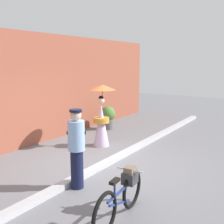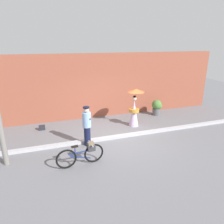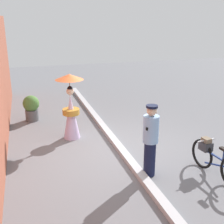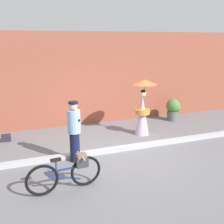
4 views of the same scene
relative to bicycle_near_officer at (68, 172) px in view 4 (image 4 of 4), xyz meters
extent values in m
plane|color=slate|center=(1.85, 1.58, -0.41)|extent=(30.00, 30.00, 0.00)
cube|color=brown|center=(1.85, 4.65, 1.31)|extent=(14.00, 0.40, 3.45)
cube|color=#B2B2B7|center=(1.85, 1.58, -0.35)|extent=(14.00, 0.20, 0.12)
torus|color=black|center=(0.40, 0.04, -0.07)|extent=(0.70, 0.13, 0.70)
torus|color=black|center=(-0.56, -0.05, -0.07)|extent=(0.70, 0.13, 0.70)
cube|color=navy|center=(-0.08, -0.01, 0.08)|extent=(0.81, 0.11, 0.04)
cube|color=navy|center=(-0.08, -0.01, -0.11)|extent=(0.71, 0.10, 0.26)
cylinder|color=navy|center=(-0.25, -0.02, 0.19)|extent=(0.03, 0.03, 0.29)
cube|color=black|center=(-0.25, -0.02, 0.33)|extent=(0.23, 0.11, 0.05)
cylinder|color=silver|center=(0.31, 0.03, 0.32)|extent=(0.07, 0.48, 0.03)
cube|color=#333338|center=(0.31, 0.03, 0.18)|extent=(0.28, 0.24, 0.20)
cube|color=#72604C|center=(0.31, 0.03, 0.31)|extent=(0.21, 0.18, 0.14)
cylinder|color=#141938|center=(0.45, 1.36, -0.01)|extent=(0.26, 0.26, 0.81)
cylinder|color=#8CB2E0|center=(0.45, 1.36, 0.69)|extent=(0.34, 0.34, 0.60)
sphere|color=#D8B293|center=(0.45, 1.36, 1.10)|extent=(0.22, 0.22, 0.22)
cylinder|color=black|center=(0.45, 1.36, 1.20)|extent=(0.25, 0.25, 0.05)
cube|color=black|center=(0.45, 1.36, 0.75)|extent=(0.26, 0.33, 0.06)
cone|color=silver|center=(3.08, 2.65, 0.24)|extent=(0.48, 0.48, 1.30)
cylinder|color=#C1842D|center=(3.08, 2.65, 0.39)|extent=(0.49, 0.49, 0.16)
sphere|color=beige|center=(3.08, 2.65, 0.99)|extent=(0.21, 0.21, 0.21)
sphere|color=black|center=(3.08, 2.65, 1.07)|extent=(0.16, 0.16, 0.16)
cylinder|color=olive|center=(3.14, 2.65, 1.12)|extent=(0.02, 0.02, 0.55)
cone|color=orange|center=(3.14, 2.65, 1.40)|extent=(0.80, 0.80, 0.16)
cylinder|color=#59595B|center=(4.97, 3.71, -0.22)|extent=(0.44, 0.44, 0.39)
sphere|color=#4C7A38|center=(4.97, 3.71, 0.20)|extent=(0.55, 0.55, 0.55)
sphere|color=#4C7A38|center=(5.11, 3.63, 0.13)|extent=(0.30, 0.30, 0.30)
cube|color=#26262D|center=(-1.32, 3.54, -0.30)|extent=(0.29, 0.16, 0.23)
cube|color=black|center=(-1.32, 3.49, -0.24)|extent=(0.24, 0.06, 0.08)
camera|label=1|loc=(-3.59, -2.21, 2.15)|focal=44.30mm
camera|label=2|loc=(-0.98, -6.17, 3.63)|focal=33.12mm
camera|label=3|loc=(-4.77, 3.85, 2.97)|focal=46.00mm
camera|label=4|loc=(-0.92, -5.26, 2.77)|focal=43.21mm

